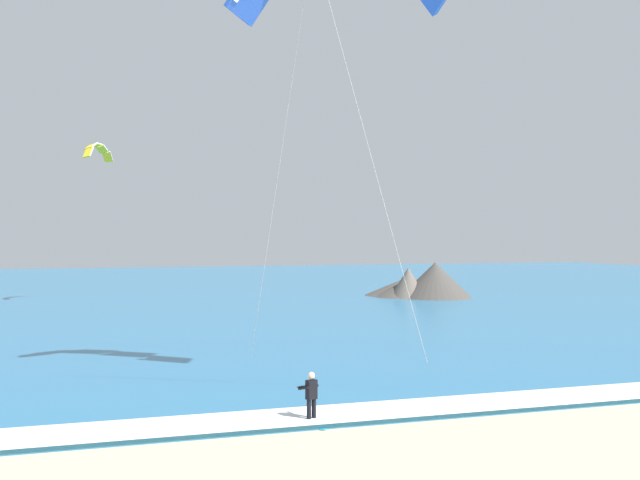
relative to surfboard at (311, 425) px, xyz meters
The scene contains 6 objects.
sea 59.47m from the surfboard, 91.21° to the left, with size 200.00×120.00×0.20m, color teal.
surf_foam 1.36m from the surfboard, 159.88° to the left, with size 200.00×2.22×0.04m, color white.
surfboard is the anchor object (origin of this frame).
kitesurfer 0.91m from the surfboard, 112.59° to the left, with size 0.65×0.65×1.69m.
kite_distant 45.81m from the surfboard, 98.55° to the left, with size 2.55×3.88×1.50m.
headland_right 47.46m from the surfboard, 61.09° to the left, with size 9.79×11.03×3.55m.
Camera 1 is at (-5.08, -8.08, 5.90)m, focal length 40.20 mm.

